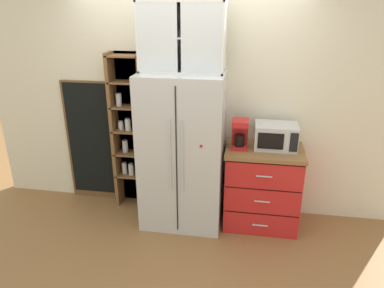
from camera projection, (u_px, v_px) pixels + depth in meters
name	position (u px, v px, depth m)	size (l,w,h in m)	color
ground_plane	(183.00, 218.00, 4.16)	(10.52, 10.52, 0.00)	olive
wall_back_cream	(189.00, 104.00, 4.06)	(4.84, 0.10, 2.55)	silver
refrigerator	(183.00, 151.00, 3.86)	(0.88, 0.69, 1.70)	silver
pantry_shelf_column	(131.00, 131.00, 4.19)	(0.44, 0.26, 1.86)	brown
counter_cabinet	(262.00, 187.00, 3.92)	(0.82, 0.59, 0.91)	red
microwave	(276.00, 136.00, 3.74)	(0.44, 0.33, 0.26)	silver
coffee_maker	(240.00, 133.00, 3.75)	(0.17, 0.20, 0.31)	red
mug_cream	(265.00, 145.00, 3.73)	(0.11, 0.07, 0.10)	silver
mug_red	(265.00, 142.00, 3.81)	(0.12, 0.08, 0.09)	red
bottle_amber	(266.00, 139.00, 3.73)	(0.06, 0.06, 0.25)	brown
upper_cabinet	(183.00, 37.00, 3.47)	(0.84, 0.32, 0.67)	silver
chalkboard_menu	(91.00, 142.00, 4.37)	(0.60, 0.04, 1.51)	brown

